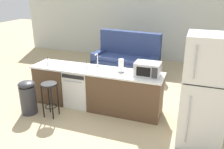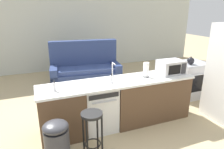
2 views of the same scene
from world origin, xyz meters
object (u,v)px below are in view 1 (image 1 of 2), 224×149
object	(u,v)px
microwave	(148,69)
dishwasher	(80,87)
refrigerator	(204,92)
stove_range	(201,93)
paper_towel_roll	(121,66)
soap_bottle	(87,66)
dish_soap_bottle	(48,61)
kettle	(196,70)
couch	(127,60)
bar_stool	(50,93)
trash_bin	(28,97)

from	to	relation	value
microwave	dishwasher	bearing A→B (deg)	179.95
refrigerator	stove_range	bearing A→B (deg)	89.99
stove_range	microwave	size ratio (longest dim) A/B	1.80
microwave	paper_towel_roll	xyz separation A→B (m)	(-0.56, 0.02, -0.00)
dishwasher	paper_towel_roll	size ratio (longest dim) A/B	2.98
soap_bottle	dish_soap_bottle	distance (m)	0.98
dishwasher	refrigerator	world-z (taller)	refrigerator
stove_range	kettle	xyz separation A→B (m)	(-0.17, -0.13, 0.53)
stove_range	couch	size ratio (longest dim) A/B	0.43
dishwasher	microwave	distance (m)	1.65
stove_range	kettle	size ratio (longest dim) A/B	4.39
bar_stool	trash_bin	bearing A→B (deg)	-173.62
trash_bin	soap_bottle	bearing A→B (deg)	32.80
paper_towel_roll	dish_soap_bottle	size ratio (longest dim) A/B	1.60
soap_bottle	paper_towel_roll	bearing A→B (deg)	6.13
microwave	kettle	world-z (taller)	microwave
dish_soap_bottle	paper_towel_roll	bearing A→B (deg)	2.61
trash_bin	microwave	bearing A→B (deg)	17.48
paper_towel_roll	dish_soap_bottle	bearing A→B (deg)	-177.39
dishwasher	soap_bottle	world-z (taller)	soap_bottle
refrigerator	trash_bin	bearing A→B (deg)	-176.66
microwave	couch	world-z (taller)	couch
soap_bottle	couch	xyz separation A→B (m)	(0.14, 2.53, -0.58)
couch	dishwasher	bearing A→B (deg)	-98.52
soap_bottle	trash_bin	world-z (taller)	soap_bottle
bar_stool	kettle	bearing A→B (deg)	21.99
dishwasher	microwave	world-z (taller)	microwave
soap_bottle	stove_range	bearing A→B (deg)	14.35
dish_soap_bottle	bar_stool	bearing A→B (deg)	-56.13
dishwasher	dish_soap_bottle	size ratio (longest dim) A/B	4.77
soap_bottle	couch	bearing A→B (deg)	86.77
stove_range	soap_bottle	bearing A→B (deg)	-165.65
microwave	kettle	size ratio (longest dim) A/B	2.44
stove_range	microwave	bearing A→B (deg)	-152.73
microwave	dish_soap_bottle	size ratio (longest dim) A/B	2.84
paper_towel_roll	kettle	xyz separation A→B (m)	(1.46, 0.40, -0.05)
trash_bin	dish_soap_bottle	bearing A→B (deg)	82.54
stove_range	soap_bottle	size ratio (longest dim) A/B	5.11
stove_range	bar_stool	distance (m)	3.18
refrigerator	kettle	xyz separation A→B (m)	(-0.17, 0.97, 0.03)
microwave	bar_stool	size ratio (longest dim) A/B	0.68
dishwasher	soap_bottle	xyz separation A→B (m)	(0.23, -0.06, 0.55)
kettle	trash_bin	distance (m)	3.54
refrigerator	bar_stool	bearing A→B (deg)	-177.20
microwave	bar_stool	world-z (taller)	microwave
dish_soap_bottle	trash_bin	size ratio (longest dim) A/B	0.24
trash_bin	paper_towel_roll	bearing A→B (deg)	23.01
paper_towel_roll	kettle	bearing A→B (deg)	15.35
stove_range	soap_bottle	distance (m)	2.50
bar_stool	microwave	bearing A→B (deg)	20.37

